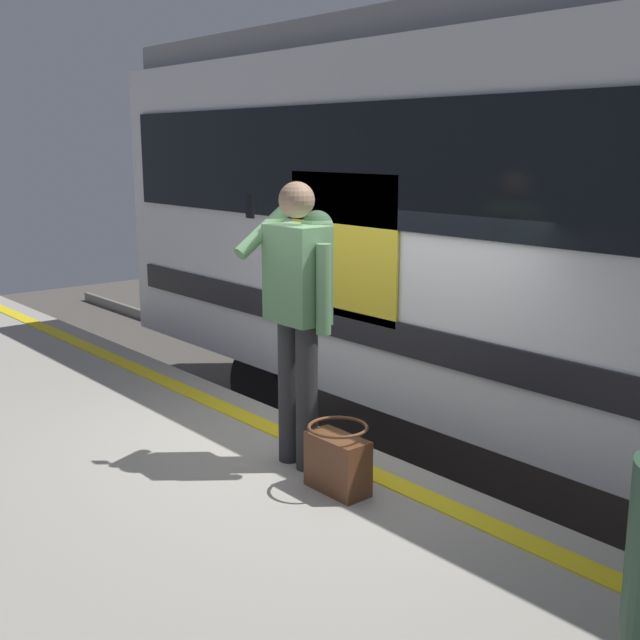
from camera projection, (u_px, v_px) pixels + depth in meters
name	position (u px, v px, depth m)	size (l,w,h in m)	color
ground_plane	(344.00, 558.00, 5.82)	(24.25, 24.25, 0.00)	#4C4742
platform	(86.00, 596.00, 4.49)	(16.17, 3.91, 0.94)	#9E998E
safety_line	(312.00, 446.00, 5.43)	(15.84, 0.16, 0.01)	yellow
track_rail_near	(462.00, 497.00, 6.64)	(21.01, 0.08, 0.16)	slate
track_rail_far	(561.00, 455.00, 7.54)	(21.01, 0.08, 0.16)	slate
passenger	(298.00, 301.00, 4.92)	(0.57, 0.55, 1.80)	#262628
handbag	(338.00, 461.00, 4.71)	(0.40, 0.36, 0.41)	#59331E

